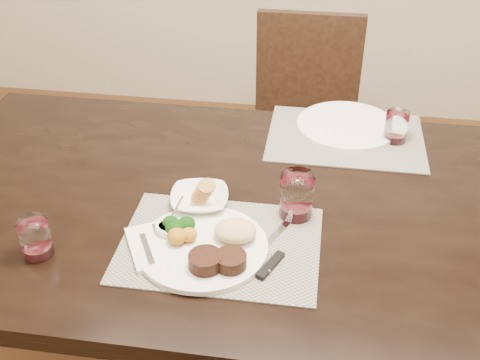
# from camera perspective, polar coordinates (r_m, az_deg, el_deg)

# --- Properties ---
(dining_table) EXTENTS (2.00, 1.00, 0.75)m
(dining_table) POSITION_cam_1_polar(r_m,az_deg,el_deg) (1.58, 4.28, -4.72)
(dining_table) COLOR black
(dining_table) RESTS_ON ground
(chair_far) EXTENTS (0.42, 0.42, 0.90)m
(chair_far) POSITION_cam_1_polar(r_m,az_deg,el_deg) (2.45, 6.10, 5.87)
(chair_far) COLOR black
(chair_far) RESTS_ON ground
(placemat_near) EXTENTS (0.46, 0.34, 0.00)m
(placemat_near) POSITION_cam_1_polar(r_m,az_deg,el_deg) (1.40, -1.91, -6.12)
(placemat_near) COLOR gray
(placemat_near) RESTS_ON dining_table
(placemat_far) EXTENTS (0.46, 0.34, 0.00)m
(placemat_far) POSITION_cam_1_polar(r_m,az_deg,el_deg) (1.83, 9.97, 4.00)
(placemat_far) COLOR gray
(placemat_far) RESTS_ON dining_table
(dinner_plate) EXTENTS (0.30, 0.30, 0.05)m
(dinner_plate) POSITION_cam_1_polar(r_m,az_deg,el_deg) (1.37, -3.02, -6.19)
(dinner_plate) COLOR white
(dinner_plate) RESTS_ON placemat_near
(napkin_fork) EXTENTS (0.15, 0.18, 0.02)m
(napkin_fork) POSITION_cam_1_polar(r_m,az_deg,el_deg) (1.40, -8.56, -6.22)
(napkin_fork) COLOR silver
(napkin_fork) RESTS_ON placemat_near
(steak_knife) EXTENTS (0.07, 0.22, 0.01)m
(steak_knife) POSITION_cam_1_polar(r_m,az_deg,el_deg) (1.36, 3.03, -7.37)
(steak_knife) COLOR silver
(steak_knife) RESTS_ON placemat_near
(cracker_bowl) EXTENTS (0.16, 0.16, 0.06)m
(cracker_bowl) POSITION_cam_1_polar(r_m,az_deg,el_deg) (1.51, -3.86, -1.80)
(cracker_bowl) COLOR white
(cracker_bowl) RESTS_ON placemat_near
(sauce_ramekin) EXTENTS (0.08, 0.12, 0.06)m
(sauce_ramekin) POSITION_cam_1_polar(r_m,az_deg,el_deg) (1.42, -6.44, -4.72)
(sauce_ramekin) COLOR white
(sauce_ramekin) RESTS_ON placemat_near
(wine_glass_near) EXTENTS (0.08, 0.08, 0.11)m
(wine_glass_near) POSITION_cam_1_polar(r_m,az_deg,el_deg) (1.46, 5.37, -1.65)
(wine_glass_near) COLOR silver
(wine_glass_near) RESTS_ON placemat_near
(far_plate) EXTENTS (0.31, 0.31, 0.01)m
(far_plate) POSITION_cam_1_polar(r_m,az_deg,el_deg) (1.88, 10.10, 5.12)
(far_plate) COLOR white
(far_plate) RESTS_ON placemat_far
(wine_glass_far) EXTENTS (0.07, 0.07, 0.09)m
(wine_glass_far) POSITION_cam_1_polar(r_m,az_deg,el_deg) (1.82, 14.57, 4.78)
(wine_glass_far) COLOR silver
(wine_glass_far) RESTS_ON placemat_far
(wine_glass_side) EXTENTS (0.07, 0.07, 0.09)m
(wine_glass_side) POSITION_cam_1_polar(r_m,az_deg,el_deg) (1.43, -18.80, -5.36)
(wine_glass_side) COLOR silver
(wine_glass_side) RESTS_ON dining_table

